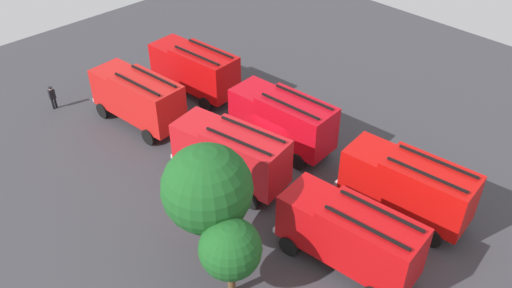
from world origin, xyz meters
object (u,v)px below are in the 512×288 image
Objects in this scene: fire_truck_4 at (231,153)px; traffic_cone_0 at (191,139)px; traffic_cone_2 at (241,94)px; firefighter_0 at (177,181)px; firefighter_2 at (283,172)px; traffic_cone_1 at (315,206)px; fire_truck_1 at (282,118)px; fire_truck_2 at (195,68)px; fire_truck_0 at (408,184)px; firefighter_1 at (52,96)px; fire_truck_5 at (138,97)px; tree_2 at (207,189)px; fire_truck_3 at (350,234)px; tree_1 at (230,249)px.

traffic_cone_0 is (4.69, -0.69, -1.78)m from fire_truck_4.
fire_truck_4 is 10.74× the size of traffic_cone_2.
firefighter_0 is 6.16m from firefighter_2.
traffic_cone_1 is (-2.79, 0.26, -0.70)m from firefighter_2.
fire_truck_1 and fire_truck_2 have the same top height.
firefighter_1 is at bearing 13.40° from fire_truck_0.
fire_truck_1 is 6.82m from traffic_cone_2.
firefighter_1 is 1.00× the size of firefighter_2.
fire_truck_1 is 0.98× the size of fire_truck_4.
fire_truck_5 is 9.91× the size of traffic_cone_0.
fire_truck_1 is 4.22× the size of firefighter_1.
traffic_cone_1 is (-9.85, -0.96, -0.09)m from traffic_cone_0.
fire_truck_2 is 16.39m from tree_2.
traffic_cone_0 is (13.49, -0.93, -1.78)m from fire_truck_3.
tree_1 is (-6.10, 5.53, 0.86)m from fire_truck_4.
fire_truck_0 is 12.87m from firefighter_0.
fire_truck_0 is 5.16m from fire_truck_3.
traffic_cone_0 is at bearing -144.53° from firefighter_2.
firefighter_2 is (-2.75, 2.85, -1.18)m from fire_truck_1.
firefighter_2 is 0.39× the size of tree_1.
fire_truck_4 is 1.12× the size of tree_2.
fire_truck_4 is 5.06m from traffic_cone_0.
traffic_cone_2 is at bearing -113.41° from fire_truck_5.
firefighter_0 is 4.99m from traffic_cone_0.
firefighter_1 is at bearing -169.75° from firefighter_0.
traffic_cone_0 is 6.49m from traffic_cone_2.
firefighter_2 is 2.48× the size of traffic_cone_2.
firefighter_1 reaches higher than firefighter_0.
tree_2 is (-4.04, 9.46, 2.38)m from fire_truck_1.
traffic_cone_1 is at bearing 36.06° from fire_truck_0.
fire_truck_1 is 1.09× the size of tree_2.
firefighter_2 is 7.62m from tree_2.
traffic_cone_0 is (8.34, -5.39, -4.16)m from tree_2.
fire_truck_0 is at bearing 22.35° from firefighter_1.
fire_truck_1 and fire_truck_3 have the same top height.
fire_truck_0 is 4.26× the size of firefighter_1.
fire_truck_1 is 7.90m from firefighter_0.
fire_truck_5 is at bearing -8.74° from fire_truck_4.
firefighter_1 is at bearing 23.08° from traffic_cone_0.
tree_1 reaches higher than traffic_cone_2.
firefighter_0 is 2.41× the size of traffic_cone_2.
firefighter_2 is at bearing -63.37° from tree_1.
fire_truck_5 is at bearing 167.94° from firefighter_0.
fire_truck_3 is at bearing 176.06° from traffic_cone_0.
tree_2 is at bearing -18.55° from tree_1.
fire_truck_0 reaches higher than traffic_cone_2.
fire_truck_3 is 8.80m from fire_truck_4.
traffic_cone_1 is at bearing 146.18° from fire_truck_1.
tree_1 is (-15.05, 5.20, 0.86)m from fire_truck_5.
firefighter_1 is at bearing 25.52° from fire_truck_1.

